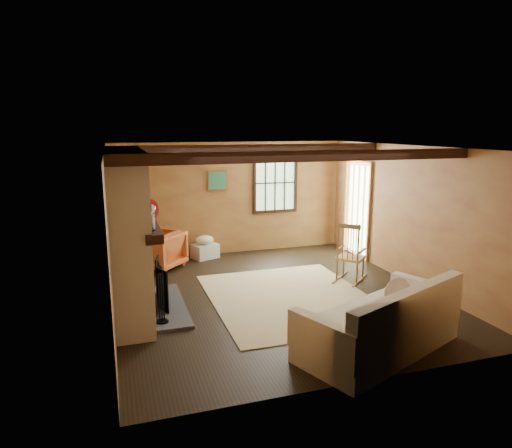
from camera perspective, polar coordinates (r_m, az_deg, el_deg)
name	(u,v)px	position (r m, az deg, el deg)	size (l,w,h in m)	color
ground	(274,295)	(7.59, 2.26, -8.85)	(5.50, 5.50, 0.00)	black
room_envelope	(282,194)	(7.48, 3.29, 3.81)	(5.02, 5.52, 2.44)	#A57A3A
fireplace	(130,240)	(6.85, -15.46, -1.90)	(1.02, 2.30, 2.40)	#9C463C
rug	(290,298)	(7.48, 4.25, -9.16)	(2.50, 3.00, 0.01)	beige
rocking_chair	(350,256)	(8.30, 11.67, -3.96)	(0.84, 0.82, 1.07)	tan
sofa	(383,327)	(5.91, 15.62, -12.24)	(2.39, 1.73, 0.89)	white
firewood_pile	(145,259)	(9.45, -13.76, -4.24)	(0.62, 0.11, 0.23)	brown
laundry_basket	(205,251)	(9.66, -6.40, -3.38)	(0.50, 0.38, 0.30)	silver
basket_pillow	(205,240)	(9.60, -6.43, -1.98)	(0.38, 0.30, 0.19)	white
armchair	(159,250)	(9.06, -11.99, -3.17)	(0.79, 0.81, 0.74)	#BF6026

